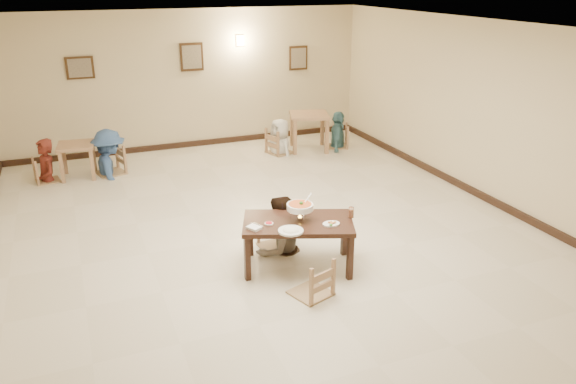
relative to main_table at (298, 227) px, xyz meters
name	(u,v)px	position (x,y,z in m)	size (l,w,h in m)	color
floor	(267,233)	(-0.04, 1.13, -0.59)	(10.00, 10.00, 0.00)	beige
ceiling	(263,28)	(-0.04, 1.13, 2.41)	(10.00, 10.00, 0.00)	white
wall_back	(188,80)	(-0.04, 6.13, 0.91)	(10.00, 10.00, 0.00)	beige
wall_front	(525,332)	(-0.04, -3.87, 0.91)	(10.00, 10.00, 0.00)	beige
wall_right	(491,113)	(3.96, 1.13, 0.91)	(10.00, 10.00, 0.00)	beige
baseboard_back	(193,144)	(-0.04, 6.10, -0.53)	(8.00, 0.06, 0.12)	black
baseboard_right	(479,194)	(3.93, 1.13, -0.53)	(0.06, 10.00, 0.12)	black
picture_a	(80,68)	(-2.24, 6.09, 1.31)	(0.55, 0.04, 0.45)	#331F11
picture_b	(192,57)	(0.06, 6.09, 1.41)	(0.50, 0.04, 0.60)	#331F11
picture_c	(298,58)	(2.56, 6.09, 1.26)	(0.45, 0.04, 0.55)	#331F11
wall_sconce	(240,41)	(1.16, 6.09, 1.71)	(0.16, 0.05, 0.22)	#FFD88C
main_table	(298,227)	(0.00, 0.00, 0.00)	(1.62, 1.26, 0.67)	#331B11
chair_far	(275,218)	(-0.08, 0.64, -0.13)	(0.43, 0.43, 0.91)	tan
chair_near	(311,260)	(-0.12, -0.70, -0.12)	(0.44, 0.44, 0.94)	tan
main_diner	(279,197)	(-0.05, 0.57, 0.21)	(0.78, 0.60, 1.60)	gray
curry_warmer	(300,207)	(0.04, 0.03, 0.26)	(0.39, 0.35, 0.31)	silver
rice_plate_far	(297,210)	(0.12, 0.32, 0.09)	(0.26, 0.26, 0.06)	white
rice_plate_near	(291,231)	(-0.21, -0.26, 0.10)	(0.32, 0.32, 0.07)	white
fried_plate	(331,224)	(0.35, -0.26, 0.10)	(0.23, 0.23, 0.05)	white
chili_dish	(269,224)	(-0.39, 0.05, 0.09)	(0.11, 0.11, 0.02)	white
napkin_cutlery	(254,228)	(-0.61, -0.01, 0.10)	(0.23, 0.28, 0.03)	white
drink_glass	(351,213)	(0.70, -0.15, 0.15)	(0.07, 0.07, 0.14)	white
bg_table_left	(77,151)	(-2.53, 4.87, -0.06)	(0.74, 0.74, 0.66)	#A47B59
bg_table_right	(309,120)	(2.32, 4.88, 0.09)	(1.02, 1.02, 0.82)	#A47B59
bg_chair_ll	(45,159)	(-3.11, 4.83, -0.15)	(0.42, 0.42, 0.89)	tan
bg_chair_lr	(108,147)	(-1.96, 4.86, -0.06)	(0.50, 0.50, 1.07)	tan
bg_chair_rl	(280,130)	(1.63, 4.89, -0.07)	(0.49, 0.49, 1.04)	tan
bg_chair_rr	(338,126)	(3.01, 4.83, -0.10)	(0.46, 0.46, 0.97)	tan
bg_diner_a	(41,139)	(-3.11, 4.83, 0.24)	(0.60, 0.39, 1.65)	maroon
bg_diner_b	(106,130)	(-1.96, 4.86, 0.30)	(1.14, 0.66, 1.77)	#4166A2
bg_diner_c	(280,119)	(1.63, 4.89, 0.17)	(0.74, 0.48, 1.52)	silver
bg_diner_d	(338,112)	(3.01, 4.83, 0.23)	(0.96, 0.40, 1.63)	teal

